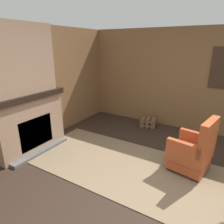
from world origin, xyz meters
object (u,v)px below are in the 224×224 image
Objects in this scene: armchair at (193,152)px; storage_case at (39,86)px; oil_lamp_vase at (3,91)px; firewood_stack at (148,122)px; decorative_plate_on_mantel at (24,87)px.

storage_case is at bearing 20.93° from armchair.
armchair is 3.42m from oil_lamp_vase.
armchair reaches higher than firewood_stack.
firewood_stack is at bearing 51.08° from storage_case.
decorative_plate_on_mantel is (-3.03, -0.89, 0.95)m from armchair.
oil_lamp_vase is 0.43m from decorative_plate_on_mantel.
decorative_plate_on_mantel reaches higher than storage_case.
oil_lamp_vase is (-1.65, -2.81, 1.19)m from firewood_stack.
armchair is 3.20m from storage_case.
storage_case is at bearing 89.99° from oil_lamp_vase.
decorative_plate_on_mantel is (-1.67, -2.38, 1.19)m from firewood_stack.
oil_lamp_vase is 1.33× the size of storage_case.
armchair is 3.30m from decorative_plate_on_mantel.
armchair is 4.26× the size of decorative_plate_on_mantel.
decorative_plate_on_mantel reaches higher than armchair.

